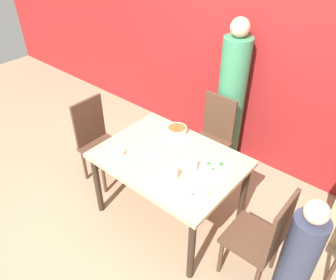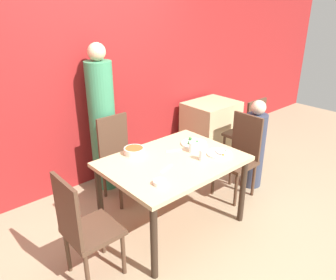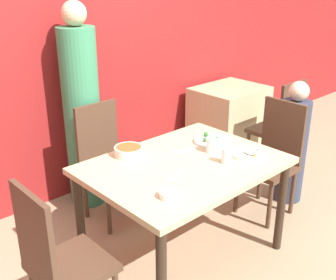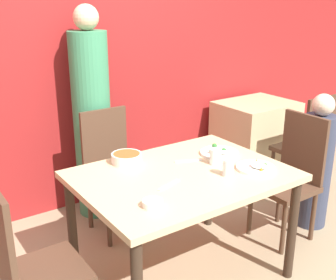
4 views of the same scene
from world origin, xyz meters
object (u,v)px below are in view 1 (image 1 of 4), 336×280
(plate_rice_adult, at_px, (214,169))
(person_child, at_px, (298,258))
(chair_child_spot, at_px, (262,237))
(glass_water_tall, at_px, (193,165))
(chair_adult_spot, at_px, (212,136))
(bowl_curry, at_px, (177,130))
(person_adult, at_px, (231,101))

(plate_rice_adult, bearing_deg, person_child, -10.71)
(chair_child_spot, distance_m, glass_water_tall, 0.78)
(chair_adult_spot, bearing_deg, glass_water_tall, -68.03)
(chair_adult_spot, height_order, person_child, person_child)
(chair_adult_spot, bearing_deg, plate_rice_adult, -56.34)
(bowl_curry, height_order, glass_water_tall, glass_water_tall)
(person_adult, relative_size, plate_rice_adult, 6.52)
(person_child, bearing_deg, person_adult, 138.49)
(bowl_curry, bearing_deg, chair_adult_spot, 74.96)
(chair_adult_spot, bearing_deg, person_child, -32.99)
(chair_child_spot, distance_m, person_adult, 1.61)
(chair_adult_spot, bearing_deg, person_adult, 90.00)
(chair_adult_spot, distance_m, person_child, 1.60)
(chair_child_spot, relative_size, person_adult, 0.56)
(person_adult, distance_m, bowl_curry, 0.80)
(chair_child_spot, bearing_deg, person_adult, -138.43)
(plate_rice_adult, bearing_deg, person_adult, 114.70)
(chair_adult_spot, relative_size, person_adult, 0.56)
(chair_adult_spot, height_order, person_adult, person_adult)
(chair_adult_spot, height_order, plate_rice_adult, chair_adult_spot)
(bowl_curry, relative_size, glass_water_tall, 1.94)
(glass_water_tall, bearing_deg, chair_adult_spot, 111.97)
(person_child, xyz_separation_m, bowl_curry, (-1.47, 0.40, 0.27))
(chair_adult_spot, height_order, bowl_curry, chair_adult_spot)
(person_adult, bearing_deg, glass_water_tall, -73.77)
(chair_child_spot, relative_size, bowl_curry, 4.80)
(person_adult, distance_m, person_child, 1.81)
(chair_child_spot, height_order, person_adult, person_adult)
(person_adult, xyz_separation_m, person_child, (1.34, -1.19, -0.30))
(chair_child_spot, distance_m, bowl_curry, 1.27)
(chair_adult_spot, relative_size, bowl_curry, 4.80)
(chair_adult_spot, distance_m, glass_water_tall, 0.93)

